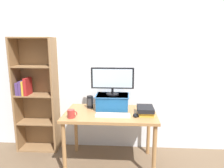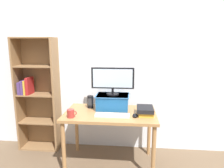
# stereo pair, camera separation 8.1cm
# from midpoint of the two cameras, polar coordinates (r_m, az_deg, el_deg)

# --- Properties ---
(ground_plane) EXTENTS (12.00, 12.00, 0.00)m
(ground_plane) POSITION_cam_midpoint_polar(r_m,az_deg,el_deg) (2.97, -1.30, -21.73)
(ground_plane) COLOR brown
(back_wall) EXTENTS (7.00, 0.08, 2.60)m
(back_wall) POSITION_cam_midpoint_polar(r_m,az_deg,el_deg) (3.04, -0.54, 5.21)
(back_wall) COLOR silver
(back_wall) RESTS_ON ground_plane
(desk) EXTENTS (1.19, 0.70, 0.74)m
(desk) POSITION_cam_midpoint_polar(r_m,az_deg,el_deg) (2.68, -1.36, -9.89)
(desk) COLOR #9E7042
(desk) RESTS_ON ground_plane
(bookshelf_unit) EXTENTS (0.62, 0.28, 1.72)m
(bookshelf_unit) POSITION_cam_midpoint_polar(r_m,az_deg,el_deg) (3.27, -21.65, -2.71)
(bookshelf_unit) COLOR olive
(bookshelf_unit) RESTS_ON ground_plane
(riser_box) EXTENTS (0.45, 0.34, 0.20)m
(riser_box) POSITION_cam_midpoint_polar(r_m,az_deg,el_deg) (2.76, -0.71, -4.97)
(riser_box) COLOR #195189
(riser_box) RESTS_ON desk
(computer_monitor) EXTENTS (0.58, 0.17, 0.37)m
(computer_monitor) POSITION_cam_midpoint_polar(r_m,az_deg,el_deg) (2.69, -0.73, 1.28)
(computer_monitor) COLOR black
(computer_monitor) RESTS_ON riser_box
(keyboard) EXTENTS (0.43, 0.13, 0.02)m
(keyboard) POSITION_cam_midpoint_polar(r_m,az_deg,el_deg) (2.50, -0.69, -8.92)
(keyboard) COLOR silver
(keyboard) RESTS_ON desk
(computer_mouse) EXTENTS (0.06, 0.10, 0.04)m
(computer_mouse) POSITION_cam_midpoint_polar(r_m,az_deg,el_deg) (2.50, 5.85, -8.89)
(computer_mouse) COLOR black
(computer_mouse) RESTS_ON desk
(book_stack) EXTENTS (0.20, 0.27, 0.10)m
(book_stack) POSITION_cam_midpoint_polar(r_m,az_deg,el_deg) (2.58, 8.66, -7.46)
(book_stack) COLOR gold
(book_stack) RESTS_ON desk
(coffee_mug) EXTENTS (0.12, 0.09, 0.10)m
(coffee_mug) POSITION_cam_midpoint_polar(r_m,az_deg,el_deg) (2.50, -12.48, -8.31)
(coffee_mug) COLOR #9E2D28
(coffee_mug) RESTS_ON desk
(desk_speaker) EXTENTS (0.08, 0.09, 0.17)m
(desk_speaker) POSITION_cam_midpoint_polar(r_m,az_deg,el_deg) (2.82, -7.13, -5.12)
(desk_speaker) COLOR black
(desk_speaker) RESTS_ON desk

